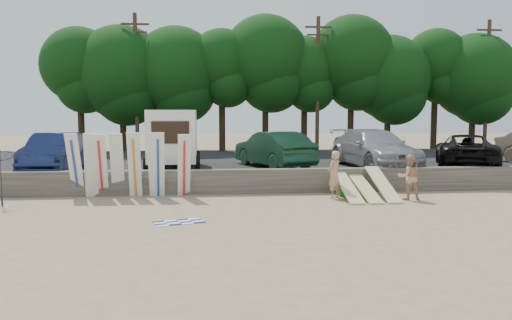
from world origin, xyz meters
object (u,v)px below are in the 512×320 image
at_px(beachgoer_b, 409,177).
at_px(cooler, 344,192).
at_px(car_2, 374,148).
at_px(car_3, 466,150).
at_px(box_trailer, 173,136).
at_px(car_0, 54,152).
at_px(beach_umbrella, 2,177).
at_px(car_1, 274,149).
at_px(beachgoer_a, 334,175).

distance_m(beachgoer_b, cooler, 2.56).
xyz_separation_m(car_2, car_3, (4.53, -0.14, -0.12)).
height_order(box_trailer, beachgoer_b, box_trailer).
relative_size(car_0, cooler, 13.65).
relative_size(car_3, cooler, 14.90).
height_order(cooler, beach_umbrella, beach_umbrella).
bearing_deg(car_1, cooler, 95.60).
distance_m(car_1, beach_umbrella, 11.75).
distance_m(car_1, car_2, 4.86).
xyz_separation_m(box_trailer, car_1, (4.76, -0.12, -0.67)).
xyz_separation_m(box_trailer, beach_umbrella, (-5.64, -5.56, -1.19)).
xyz_separation_m(box_trailer, beachgoer_a, (6.48, -5.01, -1.31)).
height_order(car_0, beachgoer_b, car_0).
relative_size(car_0, car_3, 0.92).
bearing_deg(box_trailer, beachgoer_a, -38.31).
bearing_deg(cooler, box_trailer, 154.96).
bearing_deg(beach_umbrella, box_trailer, 44.60).
xyz_separation_m(box_trailer, car_2, (9.60, -0.56, -0.63)).
distance_m(car_2, beach_umbrella, 16.05).
bearing_deg(beachgoer_b, cooler, -21.07).
bearing_deg(cooler, car_3, 36.82).
distance_m(beachgoer_a, beach_umbrella, 12.13).
relative_size(car_1, car_3, 0.92).
bearing_deg(car_1, car_3, 155.48).
bearing_deg(cooler, car_2, 65.34).
height_order(car_0, beachgoer_a, car_0).
height_order(box_trailer, car_2, box_trailer).
bearing_deg(beachgoer_b, car_3, -131.65).
bearing_deg(beachgoer_a, beachgoer_b, 124.57).
height_order(car_1, beachgoer_b, car_1).
relative_size(box_trailer, car_1, 0.83).
xyz_separation_m(car_2, beachgoer_a, (-3.12, -4.45, -0.68)).
relative_size(car_0, car_2, 0.83).
xyz_separation_m(car_3, cooler, (-7.13, -3.89, -1.33)).
bearing_deg(box_trailer, beach_umbrella, -135.99).
bearing_deg(car_1, beachgoer_b, 108.27).
bearing_deg(car_3, car_0, 23.65).
bearing_deg(car_3, beachgoer_b, 68.83).
bearing_deg(car_3, beachgoer_a, 53.15).
relative_size(car_3, beachgoer_b, 3.25).
relative_size(car_0, beach_umbrella, 2.24).
height_order(car_0, car_2, car_2).
xyz_separation_m(box_trailer, car_0, (-5.26, -0.67, -0.68)).
bearing_deg(beachgoer_b, car_0, -15.54).
bearing_deg(box_trailer, car_1, -2.04).
bearing_deg(car_2, cooler, -130.37).
distance_m(car_1, beachgoer_b, 7.11).
bearing_deg(beachgoer_a, car_0, -63.70).
bearing_deg(car_2, car_3, -9.23).
bearing_deg(car_2, beachgoer_a, -132.53).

